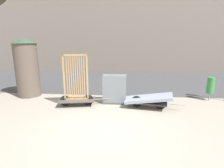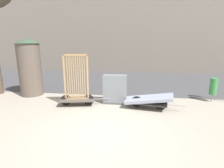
% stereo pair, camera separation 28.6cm
% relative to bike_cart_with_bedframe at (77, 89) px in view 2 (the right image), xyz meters
% --- Properties ---
extents(ground_plane, '(60.00, 60.00, 0.00)m').
position_rel_bike_cart_with_bedframe_xyz_m(ground_plane, '(1.57, -2.32, -0.76)').
color(ground_plane, gray).
extents(road_strip, '(56.00, 7.52, 0.01)m').
position_rel_bike_cart_with_bedframe_xyz_m(road_strip, '(1.57, 5.36, -0.76)').
color(road_strip, '#424244').
rests_on(road_strip, ground_plane).
extents(building_facade, '(48.00, 4.00, 10.24)m').
position_rel_bike_cart_with_bedframe_xyz_m(building_facade, '(1.57, 11.12, 4.36)').
color(building_facade, slate).
rests_on(building_facade, ground_plane).
extents(bike_cart_with_bedframe, '(2.27, 1.01, 2.27)m').
position_rel_bike_cart_with_bedframe_xyz_m(bike_cart_with_bedframe, '(0.00, 0.00, 0.00)').
color(bike_cart_with_bedframe, '#4C4742').
rests_on(bike_cart_with_bedframe, ground_plane).
extents(bike_cart_with_mattress, '(2.50, 1.30, 0.67)m').
position_rel_bike_cart_with_bedframe_xyz_m(bike_cart_with_mattress, '(3.14, -0.00, -0.37)').
color(bike_cart_with_mattress, '#4C4742').
rests_on(bike_cart_with_mattress, ground_plane).
extents(utility_cabinet, '(1.12, 0.52, 1.32)m').
position_rel_bike_cart_with_bedframe_xyz_m(utility_cabinet, '(1.64, 0.50, -0.14)').
color(utility_cabinet, '#4C4C4C').
rests_on(utility_cabinet, ground_plane).
extents(trash_bin, '(0.33, 0.33, 1.14)m').
position_rel_bike_cart_with_bedframe_xyz_m(trash_bin, '(6.19, 1.25, -0.02)').
color(trash_bin, gray).
rests_on(trash_bin, ground_plane).
extents(advertising_column, '(1.28, 1.28, 2.94)m').
position_rel_bike_cart_with_bedframe_xyz_m(advertising_column, '(-2.92, 1.25, 0.74)').
color(advertising_column, brown).
rests_on(advertising_column, ground_plane).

